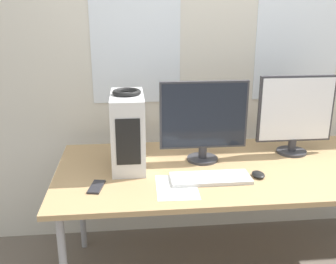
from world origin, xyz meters
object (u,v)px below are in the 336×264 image
object	(u,v)px
pc_tower	(128,131)
keyboard	(210,178)
headphones	(127,92)
monitor_right_near	(295,113)
monitor_main	(204,119)
cell_phone	(97,187)
mouse	(258,174)

from	to	relation	value
pc_tower	keyboard	distance (m)	0.54
headphones	monitor_right_near	size ratio (longest dim) A/B	0.32
headphones	monitor_main	world-z (taller)	monitor_main
keyboard	cell_phone	size ratio (longest dim) A/B	2.70
monitor_right_near	keyboard	xyz separation A→B (m)	(-0.59, -0.35, -0.25)
pc_tower	monitor_main	xyz separation A→B (m)	(0.44, 0.03, 0.04)
pc_tower	mouse	size ratio (longest dim) A/B	4.30
pc_tower	cell_phone	bearing A→B (deg)	-121.06
monitor_main	cell_phone	world-z (taller)	monitor_main
cell_phone	pc_tower	bearing A→B (deg)	69.70
monitor_main	mouse	xyz separation A→B (m)	(0.26, -0.27, -0.24)
headphones	monitor_main	bearing A→B (deg)	4.16
pc_tower	cell_phone	size ratio (longest dim) A/B	2.67
pc_tower	mouse	bearing A→B (deg)	-18.35
pc_tower	keyboard	xyz separation A→B (m)	(0.43, -0.25, -0.20)
headphones	cell_phone	bearing A→B (deg)	-120.98
monitor_right_near	mouse	bearing A→B (deg)	-134.71
mouse	cell_phone	world-z (taller)	mouse
pc_tower	headphones	distance (m)	0.22
mouse	monitor_main	bearing A→B (deg)	134.32
monitor_right_near	cell_phone	distance (m)	1.28
pc_tower	monitor_main	size ratio (longest dim) A/B	0.82
monitor_right_near	keyboard	world-z (taller)	monitor_right_near
headphones	mouse	distance (m)	0.85
monitor_right_near	pc_tower	bearing A→B (deg)	-174.68
headphones	keyboard	size ratio (longest dim) A/B	0.37
keyboard	monitor_main	bearing A→B (deg)	88.05
keyboard	mouse	bearing A→B (deg)	3.48
headphones	cell_phone	xyz separation A→B (m)	(-0.17, -0.28, -0.43)
headphones	monitor_main	distance (m)	0.48
pc_tower	headphones	world-z (taller)	headphones
mouse	cell_phone	size ratio (longest dim) A/B	0.62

